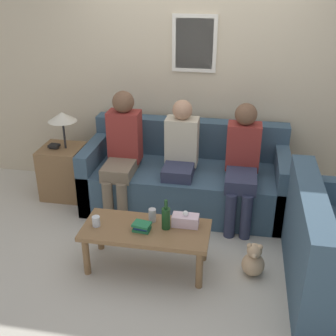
{
  "coord_description": "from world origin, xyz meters",
  "views": [
    {
      "loc": [
        0.54,
        -3.58,
        2.44
      ],
      "look_at": [
        -0.09,
        -0.06,
        0.73
      ],
      "focal_mm": 45.0,
      "sensor_mm": 36.0,
      "label": 1
    }
  ],
  "objects_px": {
    "wine_bottle": "(166,218)",
    "teddy_bear": "(253,261)",
    "coffee_table": "(146,234)",
    "drinking_glass": "(96,221)",
    "person_left": "(122,148)",
    "couch_main": "(186,179)",
    "person_middle": "(180,154)",
    "person_right": "(242,160)"
  },
  "relations": [
    {
      "from": "drinking_glass",
      "to": "person_right",
      "type": "relative_size",
      "value": 0.08
    },
    {
      "from": "wine_bottle",
      "to": "person_middle",
      "type": "height_order",
      "value": "person_middle"
    },
    {
      "from": "teddy_bear",
      "to": "coffee_table",
      "type": "bearing_deg",
      "value": -176.21
    },
    {
      "from": "coffee_table",
      "to": "person_left",
      "type": "xyz_separation_m",
      "value": [
        -0.47,
        0.98,
        0.37
      ]
    },
    {
      "from": "couch_main",
      "to": "coffee_table",
      "type": "xyz_separation_m",
      "value": [
        -0.18,
        -1.17,
        0.03
      ]
    },
    {
      "from": "person_right",
      "to": "teddy_bear",
      "type": "height_order",
      "value": "person_right"
    },
    {
      "from": "person_middle",
      "to": "person_right",
      "type": "xyz_separation_m",
      "value": [
        0.64,
        -0.04,
        0.0
      ]
    },
    {
      "from": "person_right",
      "to": "teddy_bear",
      "type": "distance_m",
      "value": 1.07
    },
    {
      "from": "couch_main",
      "to": "person_left",
      "type": "relative_size",
      "value": 1.67
    },
    {
      "from": "wine_bottle",
      "to": "person_left",
      "type": "bearing_deg",
      "value": 124.33
    },
    {
      "from": "person_left",
      "to": "wine_bottle",
      "type": "bearing_deg",
      "value": -55.67
    },
    {
      "from": "wine_bottle",
      "to": "teddy_bear",
      "type": "height_order",
      "value": "wine_bottle"
    },
    {
      "from": "wine_bottle",
      "to": "person_left",
      "type": "relative_size",
      "value": 0.21
    },
    {
      "from": "couch_main",
      "to": "coffee_table",
      "type": "bearing_deg",
      "value": -98.97
    },
    {
      "from": "person_middle",
      "to": "person_right",
      "type": "bearing_deg",
      "value": -3.76
    },
    {
      "from": "teddy_bear",
      "to": "couch_main",
      "type": "bearing_deg",
      "value": 124.06
    },
    {
      "from": "wine_bottle",
      "to": "drinking_glass",
      "type": "distance_m",
      "value": 0.61
    },
    {
      "from": "person_middle",
      "to": "teddy_bear",
      "type": "xyz_separation_m",
      "value": [
        0.79,
        -0.95,
        -0.54
      ]
    },
    {
      "from": "couch_main",
      "to": "person_middle",
      "type": "xyz_separation_m",
      "value": [
        -0.04,
        -0.16,
        0.36
      ]
    },
    {
      "from": "coffee_table",
      "to": "couch_main",
      "type": "bearing_deg",
      "value": 81.03
    },
    {
      "from": "wine_bottle",
      "to": "teddy_bear",
      "type": "relative_size",
      "value": 0.87
    },
    {
      "from": "coffee_table",
      "to": "teddy_bear",
      "type": "height_order",
      "value": "coffee_table"
    },
    {
      "from": "teddy_bear",
      "to": "person_right",
      "type": "bearing_deg",
      "value": 99.59
    },
    {
      "from": "person_middle",
      "to": "person_right",
      "type": "distance_m",
      "value": 0.64
    },
    {
      "from": "coffee_table",
      "to": "person_right",
      "type": "height_order",
      "value": "person_right"
    },
    {
      "from": "coffee_table",
      "to": "teddy_bear",
      "type": "relative_size",
      "value": 3.49
    },
    {
      "from": "couch_main",
      "to": "coffee_table",
      "type": "distance_m",
      "value": 1.19
    },
    {
      "from": "couch_main",
      "to": "drinking_glass",
      "type": "xyz_separation_m",
      "value": [
        -0.62,
        -1.21,
        0.14
      ]
    },
    {
      "from": "person_right",
      "to": "teddy_bear",
      "type": "xyz_separation_m",
      "value": [
        0.15,
        -0.91,
        -0.54
      ]
    },
    {
      "from": "coffee_table",
      "to": "person_middle",
      "type": "distance_m",
      "value": 1.08
    },
    {
      "from": "drinking_glass",
      "to": "teddy_bear",
      "type": "height_order",
      "value": "drinking_glass"
    },
    {
      "from": "couch_main",
      "to": "teddy_bear",
      "type": "relative_size",
      "value": 6.88
    },
    {
      "from": "couch_main",
      "to": "person_right",
      "type": "distance_m",
      "value": 0.73
    },
    {
      "from": "person_left",
      "to": "person_right",
      "type": "distance_m",
      "value": 1.26
    },
    {
      "from": "person_left",
      "to": "drinking_glass",
      "type": "bearing_deg",
      "value": -87.57
    },
    {
      "from": "coffee_table",
      "to": "person_right",
      "type": "distance_m",
      "value": 1.29
    },
    {
      "from": "wine_bottle",
      "to": "teddy_bear",
      "type": "distance_m",
      "value": 0.85
    },
    {
      "from": "person_middle",
      "to": "couch_main",
      "type": "bearing_deg",
      "value": 74.21
    },
    {
      "from": "couch_main",
      "to": "drinking_glass",
      "type": "relative_size",
      "value": 23.51
    },
    {
      "from": "person_middle",
      "to": "teddy_bear",
      "type": "height_order",
      "value": "person_middle"
    },
    {
      "from": "drinking_glass",
      "to": "person_right",
      "type": "distance_m",
      "value": 1.59
    },
    {
      "from": "coffee_table",
      "to": "drinking_glass",
      "type": "bearing_deg",
      "value": -174.78
    }
  ]
}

